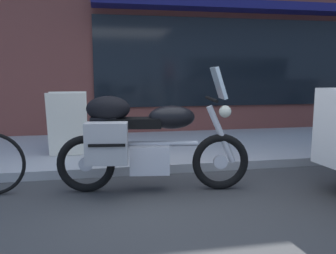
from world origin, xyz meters
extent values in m
plane|color=#3B3B3B|center=(0.00, 0.00, 0.00)|extent=(80.00, 80.00, 0.00)
torus|color=black|center=(0.65, 0.35, 0.33)|extent=(0.66, 0.17, 0.65)
cylinder|color=silver|center=(0.65, 0.35, 0.33)|extent=(0.17, 0.08, 0.16)
torus|color=black|center=(-0.87, 0.54, 0.33)|extent=(0.66, 0.17, 0.65)
cylinder|color=silver|center=(-0.87, 0.54, 0.33)|extent=(0.17, 0.08, 0.16)
cube|color=silver|center=(-0.16, 0.45, 0.38)|extent=(0.47, 0.35, 0.32)
cylinder|color=silver|center=(-0.11, 0.44, 0.55)|extent=(0.99, 0.18, 0.06)
ellipsoid|color=black|center=(0.09, 0.42, 0.85)|extent=(0.55, 0.34, 0.26)
cube|color=black|center=(-0.33, 0.47, 0.79)|extent=(0.63, 0.31, 0.11)
cube|color=black|center=(-0.66, 0.51, 0.77)|extent=(0.31, 0.25, 0.18)
cylinder|color=silver|center=(0.65, 0.35, 0.64)|extent=(0.35, 0.11, 0.67)
cylinder|color=black|center=(0.53, 0.36, 1.05)|extent=(0.11, 0.62, 0.04)
cube|color=silver|center=(0.61, 0.35, 1.23)|extent=(0.19, 0.34, 0.35)
sphere|color=#EAEACC|center=(0.69, 0.34, 0.91)|extent=(0.14, 0.14, 0.14)
cube|color=#A6A6A6|center=(-0.64, 0.26, 0.61)|extent=(0.46, 0.25, 0.44)
cube|color=black|center=(-0.64, 0.15, 0.61)|extent=(0.37, 0.06, 0.03)
ellipsoid|color=black|center=(-0.61, 0.50, 0.95)|extent=(0.52, 0.38, 0.28)
cube|color=silver|center=(-1.18, 1.79, 0.59)|extent=(0.55, 0.19, 0.93)
cube|color=silver|center=(-1.18, 2.01, 0.59)|extent=(0.55, 0.19, 0.93)
camera|label=1|loc=(-0.67, -3.37, 1.33)|focal=37.34mm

